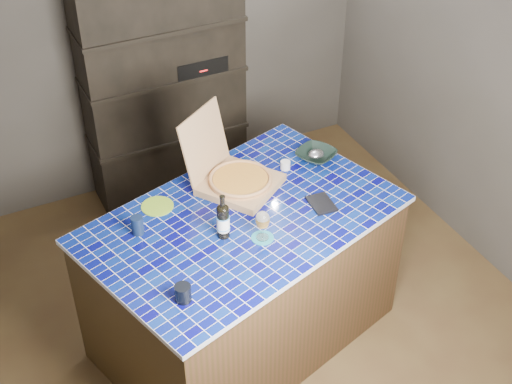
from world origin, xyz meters
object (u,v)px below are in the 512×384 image
wine_glass (263,220)px  dvd_case (321,204)px  mead_bottle (223,221)px  bowl (316,155)px  pizza_box (236,178)px  kitchen_island (243,278)px

wine_glass → dvd_case: size_ratio=0.98×
mead_bottle → bowl: bearing=26.8°
wine_glass → dvd_case: bearing=14.5°
mead_bottle → wine_glass: mead_bottle is taller
dvd_case → bowl: 0.47m
pizza_box → mead_bottle: 0.47m
wine_glass → kitchen_island: bearing=95.5°
kitchen_island → dvd_case: (0.47, -0.10, 0.49)m
kitchen_island → pizza_box: pizza_box is taller
wine_glass → bowl: 0.85m
kitchen_island → mead_bottle: mead_bottle is taller
dvd_case → bowl: size_ratio=0.76×
pizza_box → mead_bottle: size_ratio=2.31×
bowl → pizza_box: bearing=-176.2°
wine_glass → bowl: wine_glass is taller
pizza_box → wine_glass: pizza_box is taller
pizza_box → wine_glass: size_ratio=3.58×
mead_bottle → bowl: (0.84, 0.42, -0.08)m
mead_bottle → dvd_case: size_ratio=1.52×
pizza_box → dvd_case: (0.37, -0.39, -0.06)m
dvd_case → mead_bottle: bearing=-175.4°
mead_bottle → dvd_case: bearing=0.0°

